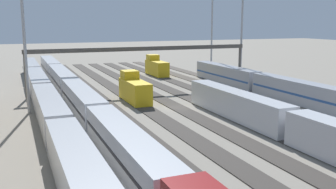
# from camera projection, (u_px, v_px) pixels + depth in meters

# --- Properties ---
(ground_plane) EXTENTS (400.00, 400.00, 0.00)m
(ground_plane) POSITION_uv_depth(u_px,v_px,m) (178.00, 108.00, 61.86)
(ground_plane) COLOR gray
(track_bed_0) EXTENTS (140.00, 2.80, 0.12)m
(track_bed_0) POSITION_uv_depth(u_px,v_px,m) (280.00, 98.00, 69.22)
(track_bed_0) COLOR #4C443D
(track_bed_0) RESTS_ON ground_plane
(track_bed_1) EXTENTS (140.00, 2.80, 0.12)m
(track_bed_1) POSITION_uv_depth(u_px,v_px,m) (257.00, 101.00, 67.38)
(track_bed_1) COLOR #4C443D
(track_bed_1) RESTS_ON ground_plane
(track_bed_2) EXTENTS (140.00, 2.80, 0.12)m
(track_bed_2) POSITION_uv_depth(u_px,v_px,m) (232.00, 103.00, 65.54)
(track_bed_2) COLOR #3D3833
(track_bed_2) RESTS_ON ground_plane
(track_bed_3) EXTENTS (140.00, 2.80, 0.12)m
(track_bed_3) POSITION_uv_depth(u_px,v_px,m) (206.00, 105.00, 63.69)
(track_bed_3) COLOR #3D3833
(track_bed_3) RESTS_ON ground_plane
(track_bed_4) EXTENTS (140.00, 2.80, 0.12)m
(track_bed_4) POSITION_uv_depth(u_px,v_px,m) (178.00, 108.00, 61.85)
(track_bed_4) COLOR #3D3833
(track_bed_4) RESTS_ON ground_plane
(track_bed_5) EXTENTS (140.00, 2.80, 0.12)m
(track_bed_5) POSITION_uv_depth(u_px,v_px,m) (149.00, 110.00, 60.00)
(track_bed_5) COLOR #3D3833
(track_bed_5) RESTS_ON ground_plane
(track_bed_6) EXTENTS (140.00, 2.80, 0.12)m
(track_bed_6) POSITION_uv_depth(u_px,v_px,m) (117.00, 113.00, 58.16)
(track_bed_6) COLOR #3D3833
(track_bed_6) RESTS_ON ground_plane
(track_bed_7) EXTENTS (140.00, 2.80, 0.12)m
(track_bed_7) POSITION_uv_depth(u_px,v_px,m) (84.00, 116.00, 56.32)
(track_bed_7) COLOR #4C443D
(track_bed_7) RESTS_ON ground_plane
(track_bed_8) EXTENTS (140.00, 2.80, 0.12)m
(track_bed_8) POSITION_uv_depth(u_px,v_px,m) (48.00, 119.00, 54.47)
(track_bed_8) COLOR #3D3833
(track_bed_8) RESTS_ON ground_plane
(train_on_track_2) EXTENTS (10.00, 3.00, 5.00)m
(train_on_track_2) POSITION_uv_depth(u_px,v_px,m) (156.00, 67.00, 98.76)
(train_on_track_2) COLOR gold
(train_on_track_2) RESTS_ON ground_plane
(train_on_track_8) EXTENTS (119.80, 3.00, 3.80)m
(train_on_track_8) POSITION_uv_depth(u_px,v_px,m) (50.00, 110.00, 51.45)
(train_on_track_8) COLOR #B7BABF
(train_on_track_8) RESTS_ON ground_plane
(train_on_track_7) EXTENTS (114.80, 3.06, 4.40)m
(train_on_track_7) POSITION_uv_depth(u_px,v_px,m) (79.00, 98.00, 59.48)
(train_on_track_7) COLOR maroon
(train_on_track_7) RESTS_ON ground_plane
(train_on_track_5) EXTENTS (10.00, 3.00, 5.00)m
(train_on_track_5) POSITION_uv_depth(u_px,v_px,m) (134.00, 89.00, 66.36)
(train_on_track_5) COLOR gold
(train_on_track_5) RESTS_ON ground_plane
(train_on_track_3) EXTENTS (47.20, 3.00, 3.80)m
(train_on_track_3) POSITION_uv_depth(u_px,v_px,m) (292.00, 125.00, 44.09)
(train_on_track_3) COLOR silver
(train_on_track_3) RESTS_ON ground_plane
(light_mast_1) EXTENTS (2.80, 0.70, 24.78)m
(light_mast_1) POSITION_uv_depth(u_px,v_px,m) (22.00, 5.00, 55.65)
(light_mast_1) COLOR #9EA0A5
(light_mast_1) RESTS_ON ground_plane
(signal_gantry) EXTENTS (0.70, 45.00, 8.80)m
(signal_gantry) POSITION_uv_depth(u_px,v_px,m) (144.00, 52.00, 75.95)
(signal_gantry) COLOR #4C4742
(signal_gantry) RESTS_ON ground_plane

